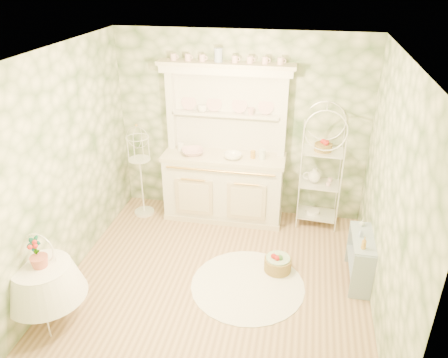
% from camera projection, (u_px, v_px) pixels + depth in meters
% --- Properties ---
extents(floor, '(3.60, 3.60, 0.00)m').
position_uv_depth(floor, '(216.00, 282.00, 5.30)').
color(floor, tan).
rests_on(floor, ground).
extents(ceiling, '(3.60, 3.60, 0.00)m').
position_uv_depth(ceiling, '(214.00, 55.00, 4.09)').
color(ceiling, white).
rests_on(ceiling, floor).
extents(wall_left, '(3.60, 3.60, 0.00)m').
position_uv_depth(wall_left, '(62.00, 169.00, 5.00)').
color(wall_left, beige).
rests_on(wall_left, floor).
extents(wall_right, '(3.60, 3.60, 0.00)m').
position_uv_depth(wall_right, '(390.00, 198.00, 4.39)').
color(wall_right, beige).
rests_on(wall_right, floor).
extents(wall_back, '(3.60, 3.60, 0.00)m').
position_uv_depth(wall_back, '(241.00, 127.00, 6.28)').
color(wall_back, beige).
rests_on(wall_back, floor).
extents(wall_front, '(3.60, 3.60, 0.00)m').
position_uv_depth(wall_front, '(163.00, 295.00, 3.12)').
color(wall_front, beige).
rests_on(wall_front, floor).
extents(kitchen_dresser, '(1.87, 0.61, 2.29)m').
position_uv_depth(kitchen_dresser, '(224.00, 146.00, 6.16)').
color(kitchen_dresser, white).
rests_on(kitchen_dresser, floor).
extents(bakers_rack, '(0.56, 0.42, 1.72)m').
position_uv_depth(bakers_rack, '(321.00, 170.00, 6.12)').
color(bakers_rack, white).
rests_on(bakers_rack, floor).
extents(side_shelf, '(0.26, 0.70, 0.60)m').
position_uv_depth(side_shelf, '(360.00, 259.00, 5.21)').
color(side_shelf, '#99ADBE').
rests_on(side_shelf, floor).
extents(round_table, '(0.73, 0.73, 0.64)m').
position_uv_depth(round_table, '(48.00, 296.00, 4.61)').
color(round_table, white).
rests_on(round_table, floor).
extents(cafe_chair, '(0.38, 0.38, 0.79)m').
position_uv_depth(cafe_chair, '(38.00, 294.00, 4.53)').
color(cafe_chair, white).
rests_on(cafe_chair, floor).
extents(birdcage_stand, '(0.35, 0.35, 1.33)m').
position_uv_depth(birdcage_stand, '(141.00, 174.00, 6.45)').
color(birdcage_stand, white).
rests_on(birdcage_stand, floor).
extents(floor_basket, '(0.35, 0.35, 0.19)m').
position_uv_depth(floor_basket, '(278.00, 264.00, 5.45)').
color(floor_basket, olive).
rests_on(floor_basket, floor).
extents(lace_rug, '(1.71, 1.71, 0.01)m').
position_uv_depth(lace_rug, '(248.00, 285.00, 5.24)').
color(lace_rug, white).
rests_on(lace_rug, floor).
extents(bowl_floral, '(0.40, 0.40, 0.08)m').
position_uv_depth(bowl_floral, '(193.00, 154.00, 6.24)').
color(bowl_floral, white).
rests_on(bowl_floral, kitchen_dresser).
extents(bowl_white, '(0.33, 0.33, 0.08)m').
position_uv_depth(bowl_white, '(233.00, 158.00, 6.11)').
color(bowl_white, white).
rests_on(bowl_white, kitchen_dresser).
extents(cup_left, '(0.16, 0.16, 0.11)m').
position_uv_depth(cup_left, '(202.00, 110.00, 6.15)').
color(cup_left, white).
rests_on(cup_left, kitchen_dresser).
extents(cup_right, '(0.11, 0.11, 0.10)m').
position_uv_depth(cup_right, '(251.00, 113.00, 6.03)').
color(cup_right, white).
rests_on(cup_right, kitchen_dresser).
extents(potted_geranium, '(0.19, 0.16, 0.32)m').
position_uv_depth(potted_geranium, '(36.00, 253.00, 4.41)').
color(potted_geranium, '#3F7238').
rests_on(potted_geranium, round_table).
extents(bottle_amber, '(0.07, 0.07, 0.15)m').
position_uv_depth(bottle_amber, '(364.00, 244.00, 4.84)').
color(bottle_amber, '#BC8930').
rests_on(bottle_amber, side_shelf).
extents(bottle_blue, '(0.05, 0.05, 0.10)m').
position_uv_depth(bottle_blue, '(361.00, 234.00, 5.07)').
color(bottle_blue, '#94A6CA').
rests_on(bottle_blue, side_shelf).
extents(bottle_glass, '(0.08, 0.08, 0.08)m').
position_uv_depth(bottle_glass, '(362.00, 223.00, 5.28)').
color(bottle_glass, silver).
rests_on(bottle_glass, side_shelf).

